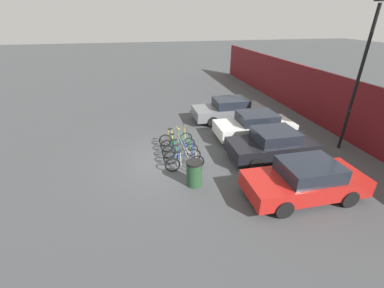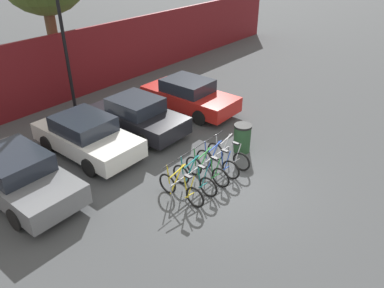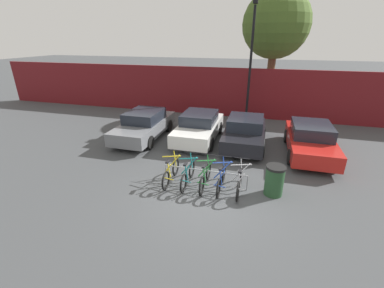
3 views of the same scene
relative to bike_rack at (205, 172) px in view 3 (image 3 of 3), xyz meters
The scene contains 15 objects.
ground_plane 0.86m from the bike_rack, 70.53° to the right, with size 120.00×120.00×0.00m, color #424447.
hoarding_wall 8.89m from the bike_rack, 88.45° to the left, with size 36.00×0.16×3.09m, color maroon.
bike_rack is the anchor object (origin of this frame).
bicycle_yellow 1.23m from the bike_rack, behind, with size 0.68×1.71×1.05m.
bicycle_teal 0.61m from the bike_rack, 165.73° to the right, with size 0.68×1.71×1.05m.
bicycle_green 0.18m from the bike_rack, 74.27° to the right, with size 0.68×1.71×1.05m.
bicycle_blue 0.62m from the bike_rack, 13.95° to the right, with size 0.68×1.71×1.05m.
bicycle_silver 1.23m from the bike_rack, ahead, with size 0.68×1.71×1.05m.
car_grey 5.47m from the bike_rack, 137.52° to the left, with size 1.91×4.40×1.40m.
car_white 4.33m from the bike_rack, 106.89° to the left, with size 1.91×4.14×1.40m.
car_black 4.09m from the bike_rack, 75.51° to the left, with size 1.91×3.94×1.40m.
car_red 5.37m from the bike_rack, 43.93° to the left, with size 1.91×4.28×1.40m.
lamp_post 8.50m from the bike_rack, 84.12° to the left, with size 0.24×0.44×6.66m.
trash_bin 2.31m from the bike_rack, ahead, with size 0.63×0.63×1.03m.
tree_behind_hoarding 11.94m from the bike_rack, 79.28° to the left, with size 4.17×4.17×7.68m.
Camera 3 is at (1.42, -7.03, 4.82)m, focal length 24.00 mm.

